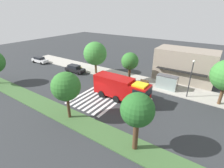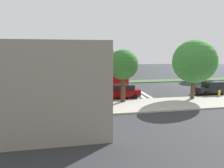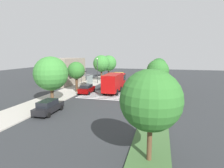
{
  "view_description": "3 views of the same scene",
  "coord_description": "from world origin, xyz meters",
  "px_view_note": "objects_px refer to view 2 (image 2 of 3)",
  "views": [
    {
      "loc": [
        14.98,
        -19.71,
        13.21
      ],
      "look_at": [
        0.62,
        1.46,
        1.61
      ],
      "focal_mm": 26.73,
      "sensor_mm": 36.0,
      "label": 1
    },
    {
      "loc": [
        6.13,
        28.42,
        5.57
      ],
      "look_at": [
        0.85,
        1.3,
        1.19
      ],
      "focal_mm": 32.7,
      "sensor_mm": 36.0,
      "label": 2
    },
    {
      "loc": [
        -31.64,
        -8.3,
        7.35
      ],
      "look_at": [
        2.74,
        0.76,
        1.57
      ],
      "focal_mm": 30.13,
      "sensor_mm": 36.0,
      "label": 3
    }
  ],
  "objects_px": {
    "bench_near_shelter": "(95,100)",
    "parked_car_east": "(122,91)",
    "sidewalk_tree_far_west": "(194,62)",
    "median_tree_far_west": "(204,58)",
    "fire_truck": "(93,78)",
    "fire_hydrant": "(219,93)",
    "bus_stop_shelter": "(55,89)",
    "street_lamp": "(16,70)",
    "parked_car_mid": "(213,88)",
    "sidewalk_tree_west": "(123,65)",
    "median_tree_center": "(51,57)",
    "median_tree_west": "(107,57)"
  },
  "relations": [
    {
      "from": "median_tree_far_west",
      "to": "bench_near_shelter",
      "type": "bearing_deg",
      "value": 33.4
    },
    {
      "from": "parked_car_mid",
      "to": "sidewalk_tree_west",
      "type": "height_order",
      "value": "sidewalk_tree_west"
    },
    {
      "from": "sidewalk_tree_far_west",
      "to": "sidewalk_tree_west",
      "type": "relative_size",
      "value": 1.2
    },
    {
      "from": "sidewalk_tree_far_west",
      "to": "fire_hydrant",
      "type": "xyz_separation_m",
      "value": [
        -3.99,
        -0.5,
        -3.97
      ]
    },
    {
      "from": "bench_near_shelter",
      "to": "parked_car_east",
      "type": "bearing_deg",
      "value": -143.06
    },
    {
      "from": "sidewalk_tree_west",
      "to": "median_tree_west",
      "type": "relative_size",
      "value": 0.91
    },
    {
      "from": "bus_stop_shelter",
      "to": "bench_near_shelter",
      "type": "bearing_deg",
      "value": 179.94
    },
    {
      "from": "bus_stop_shelter",
      "to": "bench_near_shelter",
      "type": "xyz_separation_m",
      "value": [
        -4.0,
        0.0,
        -1.3
      ]
    },
    {
      "from": "median_tree_west",
      "to": "bus_stop_shelter",
      "type": "bearing_deg",
      "value": 63.09
    },
    {
      "from": "median_tree_far_west",
      "to": "fire_hydrant",
      "type": "relative_size",
      "value": 8.95
    },
    {
      "from": "bench_near_shelter",
      "to": "sidewalk_tree_west",
      "type": "xyz_separation_m",
      "value": [
        -3.11,
        -0.45,
        3.57
      ]
    },
    {
      "from": "street_lamp",
      "to": "sidewalk_tree_west",
      "type": "distance_m",
      "value": 10.88
    },
    {
      "from": "bus_stop_shelter",
      "to": "median_tree_far_west",
      "type": "xyz_separation_m",
      "value": [
        -27.33,
        -15.38,
        2.44
      ]
    },
    {
      "from": "bench_near_shelter",
      "to": "median_tree_west",
      "type": "xyz_separation_m",
      "value": [
        -3.81,
        -15.38,
        3.98
      ]
    },
    {
      "from": "fire_truck",
      "to": "sidewalk_tree_far_west",
      "type": "bearing_deg",
      "value": 148.37
    },
    {
      "from": "sidewalk_tree_west",
      "to": "median_tree_far_west",
      "type": "distance_m",
      "value": 25.14
    },
    {
      "from": "fire_truck",
      "to": "median_tree_west",
      "type": "xyz_separation_m",
      "value": [
        -3.21,
        -8.07,
        2.55
      ]
    },
    {
      "from": "parked_car_mid",
      "to": "median_tree_west",
      "type": "relative_size",
      "value": 0.77
    },
    {
      "from": "bus_stop_shelter",
      "to": "median_tree_center",
      "type": "height_order",
      "value": "median_tree_center"
    },
    {
      "from": "bus_stop_shelter",
      "to": "sidewalk_tree_west",
      "type": "bearing_deg",
      "value": -176.44
    },
    {
      "from": "parked_car_east",
      "to": "fire_hydrant",
      "type": "distance_m",
      "value": 12.11
    },
    {
      "from": "sidewalk_tree_far_west",
      "to": "median_tree_center",
      "type": "relative_size",
      "value": 1.09
    },
    {
      "from": "sidewalk_tree_west",
      "to": "median_tree_far_west",
      "type": "xyz_separation_m",
      "value": [
        -20.22,
        -14.94,
        0.16
      ]
    },
    {
      "from": "bus_stop_shelter",
      "to": "median_tree_center",
      "type": "relative_size",
      "value": 0.56
    },
    {
      "from": "median_tree_center",
      "to": "fire_hydrant",
      "type": "xyz_separation_m",
      "value": [
        -21.28,
        14.44,
        -4.2
      ]
    },
    {
      "from": "fire_truck",
      "to": "sidewalk_tree_west",
      "type": "xyz_separation_m",
      "value": [
        -2.51,
        6.86,
        2.15
      ]
    },
    {
      "from": "median_tree_center",
      "to": "fire_hydrant",
      "type": "bearing_deg",
      "value": 145.84
    },
    {
      "from": "parked_car_mid",
      "to": "parked_car_east",
      "type": "xyz_separation_m",
      "value": [
        12.31,
        0.0,
        0.0
      ]
    },
    {
      "from": "street_lamp",
      "to": "fire_truck",
      "type": "bearing_deg",
      "value": -142.27
    },
    {
      "from": "median_tree_west",
      "to": "median_tree_center",
      "type": "bearing_deg",
      "value": 0.0
    },
    {
      "from": "street_lamp",
      "to": "sidewalk_tree_far_west",
      "type": "bearing_deg",
      "value": 178.81
    },
    {
      "from": "fire_truck",
      "to": "sidewalk_tree_west",
      "type": "bearing_deg",
      "value": 110.64
    },
    {
      "from": "sidewalk_tree_west",
      "to": "median_tree_west",
      "type": "height_order",
      "value": "median_tree_west"
    },
    {
      "from": "bus_stop_shelter",
      "to": "median_tree_west",
      "type": "relative_size",
      "value": 0.56
    },
    {
      "from": "bus_stop_shelter",
      "to": "street_lamp",
      "type": "bearing_deg",
      "value": -12.63
    },
    {
      "from": "fire_hydrant",
      "to": "parked_car_mid",
      "type": "bearing_deg",
      "value": -101.05
    },
    {
      "from": "sidewalk_tree_far_west",
      "to": "fire_hydrant",
      "type": "bearing_deg",
      "value": -172.87
    },
    {
      "from": "bench_near_shelter",
      "to": "median_tree_center",
      "type": "bearing_deg",
      "value": -69.42
    },
    {
      "from": "parked_car_east",
      "to": "median_tree_west",
      "type": "distance_m",
      "value": 13.26
    },
    {
      "from": "sidewalk_tree_west",
      "to": "fire_hydrant",
      "type": "relative_size",
      "value": 8.15
    },
    {
      "from": "parked_car_mid",
      "to": "fire_truck",
      "type": "bearing_deg",
      "value": -19.43
    },
    {
      "from": "parked_car_mid",
      "to": "bench_near_shelter",
      "type": "bearing_deg",
      "value": 7.07
    },
    {
      "from": "median_tree_far_west",
      "to": "median_tree_west",
      "type": "relative_size",
      "value": 1.0
    },
    {
      "from": "fire_truck",
      "to": "median_tree_far_west",
      "type": "relative_size",
      "value": 1.48
    },
    {
      "from": "fire_truck",
      "to": "fire_hydrant",
      "type": "bearing_deg",
      "value": 157.42
    },
    {
      "from": "street_lamp",
      "to": "parked_car_east",
      "type": "bearing_deg",
      "value": -170.92
    },
    {
      "from": "fire_truck",
      "to": "median_tree_west",
      "type": "bearing_deg",
      "value": -111.15
    },
    {
      "from": "street_lamp",
      "to": "median_tree_center",
      "type": "xyz_separation_m",
      "value": [
        -1.98,
        -14.54,
        0.92
      ]
    },
    {
      "from": "median_tree_west",
      "to": "median_tree_far_west",
      "type": "bearing_deg",
      "value": 180.0
    },
    {
      "from": "sidewalk_tree_far_west",
      "to": "median_tree_far_west",
      "type": "height_order",
      "value": "sidewalk_tree_far_west"
    }
  ]
}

